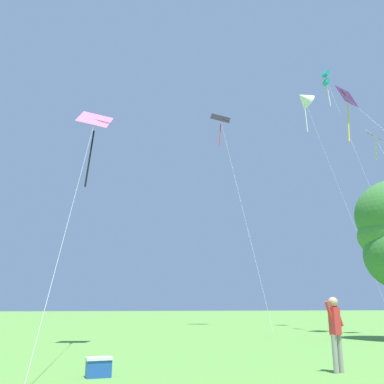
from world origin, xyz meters
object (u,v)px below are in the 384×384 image
at_px(kite_black_large, 221,126).
at_px(kite_white_distant, 304,99).
at_px(kite_teal_box, 327,81).
at_px(kite_purple_streamer, 350,107).
at_px(person_foreground_watcher, 335,327).
at_px(picnic_cooler, 99,367).
at_px(kite_pink_low, 93,134).
at_px(kite_yellow_diamond, 378,144).

bearing_deg(kite_black_large, kite_white_distant, -39.60).
bearing_deg(kite_teal_box, kite_white_distant, 68.75).
distance_m(kite_purple_streamer, person_foreground_watcher, 20.30).
height_order(kite_white_distant, picnic_cooler, kite_white_distant).
bearing_deg(kite_purple_streamer, kite_pink_low, -174.03).
height_order(kite_yellow_diamond, kite_purple_streamer, kite_purple_streamer).
xyz_separation_m(kite_yellow_diamond, picnic_cooler, (-17.77, -8.07, -11.14)).
bearing_deg(person_foreground_watcher, kite_purple_streamer, 43.19).
distance_m(kite_yellow_diamond, person_foreground_watcher, 18.53).
height_order(kite_teal_box, person_foreground_watcher, kite_teal_box).
bearing_deg(kite_pink_low, kite_white_distant, 27.62).
height_order(kite_yellow_diamond, person_foreground_watcher, kite_yellow_diamond).
bearing_deg(kite_teal_box, kite_black_large, 108.89).
bearing_deg(picnic_cooler, kite_white_distant, 41.71).
xyz_separation_m(kite_black_large, person_foreground_watcher, (-8.05, -23.88, -17.02)).
distance_m(kite_teal_box, kite_white_distant, 6.54).
relative_size(kite_teal_box, person_foreground_watcher, 10.25).
xyz_separation_m(kite_black_large, picnic_cooler, (-13.69, -22.43, -17.89)).
bearing_deg(kite_yellow_diamond, kite_teal_box, 96.24).
height_order(kite_purple_streamer, kite_white_distant, kite_white_distant).
bearing_deg(picnic_cooler, kite_black_large, 58.60).
height_order(kite_yellow_diamond, kite_teal_box, kite_teal_box).
bearing_deg(kite_purple_streamer, person_foreground_watcher, -136.81).
xyz_separation_m(kite_white_distant, kite_black_large, (-5.95, 4.92, -1.51)).
distance_m(kite_yellow_diamond, kite_teal_box, 7.31).
xyz_separation_m(kite_purple_streamer, picnic_cooler, (-16.89, -9.12, -14.05)).
height_order(kite_teal_box, kite_black_large, kite_black_large).
xyz_separation_m(kite_yellow_diamond, kite_white_distant, (1.88, 9.44, 8.25)).
height_order(kite_black_large, person_foreground_watcher, kite_black_large).
bearing_deg(kite_black_large, kite_teal_box, -71.11).
bearing_deg(kite_pink_low, kite_teal_box, 14.10).
relative_size(kite_black_large, picnic_cooler, 33.02).
bearing_deg(kite_teal_box, picnic_cooler, -146.10).
height_order(kite_black_large, picnic_cooler, kite_black_large).
bearing_deg(kite_white_distant, kite_teal_box, -111.25).
distance_m(kite_black_large, picnic_cooler, 31.79).
height_order(kite_yellow_diamond, picnic_cooler, kite_yellow_diamond).
distance_m(kite_purple_streamer, kite_white_distant, 10.32).
bearing_deg(kite_purple_streamer, kite_yellow_diamond, -50.11).
relative_size(person_foreground_watcher, picnic_cooler, 3.03).
xyz_separation_m(kite_pink_low, kite_black_large, (13.40, 15.05, 9.01)).
relative_size(kite_yellow_diamond, kite_teal_box, 0.67).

